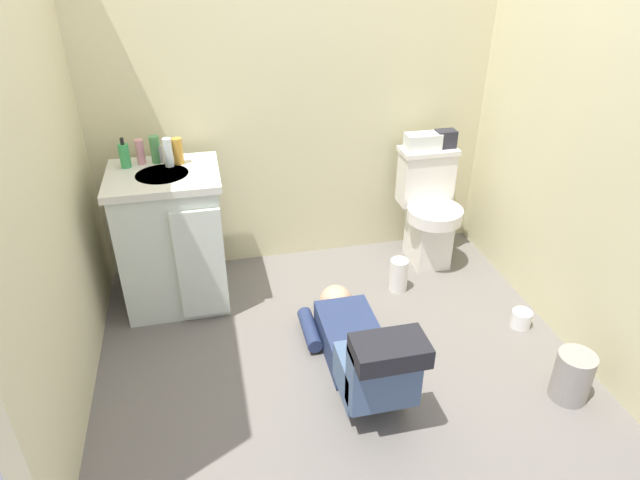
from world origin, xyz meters
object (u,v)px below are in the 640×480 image
(faucet, at_px, (161,154))
(bottle_green, at_px, (155,149))
(person_plumber, at_px, (361,349))
(paper_towel_roll, at_px, (399,275))
(toilet, at_px, (428,209))
(bottle_clear, at_px, (168,153))
(bottle_amber, at_px, (178,151))
(toilet_paper_roll, at_px, (521,319))
(tissue_box, at_px, (423,141))
(soap_dispenser, at_px, (125,155))
(toiletry_bag, at_px, (445,139))
(vanity_cabinet, at_px, (173,238))
(trash_can, at_px, (572,376))
(bottle_pink, at_px, (140,152))

(faucet, xyz_separation_m, bottle_green, (-0.03, 0.01, 0.03))
(person_plumber, bearing_deg, paper_towel_roll, 56.68)
(toilet, relative_size, faucet, 7.50)
(bottle_clear, xyz_separation_m, bottle_amber, (0.05, 0.03, -0.01))
(bottle_amber, xyz_separation_m, toilet_paper_roll, (1.78, -0.82, -0.84))
(bottle_clear, relative_size, bottle_amber, 1.09)
(bottle_green, bearing_deg, bottle_amber, -20.82)
(tissue_box, bearing_deg, toilet, -63.57)
(tissue_box, height_order, toilet_paper_roll, tissue_box)
(bottle_green, bearing_deg, toilet, -1.57)
(soap_dispenser, distance_m, paper_towel_roll, 1.73)
(faucet, height_order, toiletry_bag, faucet)
(vanity_cabinet, relative_size, trash_can, 3.24)
(bottle_pink, xyz_separation_m, bottle_clear, (0.15, -0.07, 0.01))
(toilet, xyz_separation_m, toilet_paper_roll, (0.25, -0.82, -0.32))
(person_plumber, height_order, toiletry_bag, toiletry_bag)
(vanity_cabinet, distance_m, bottle_green, 0.50)
(tissue_box, distance_m, soap_dispenser, 1.77)
(vanity_cabinet, distance_m, trash_can, 2.21)
(toiletry_bag, distance_m, trash_can, 1.59)
(soap_dispenser, distance_m, trash_can, 2.53)
(toilet, height_order, toiletry_bag, toiletry_bag)
(vanity_cabinet, distance_m, toilet_paper_roll, 2.03)
(person_plumber, bearing_deg, toilet_paper_roll, 10.21)
(person_plumber, distance_m, bottle_pink, 1.60)
(toilet_paper_roll, bearing_deg, toilet, 107.22)
(tissue_box, relative_size, soap_dispenser, 1.33)
(person_plumber, bearing_deg, toilet, 53.22)
(toilet, height_order, paper_towel_roll, toilet)
(paper_towel_roll, bearing_deg, faucet, 165.08)
(faucet, relative_size, bottle_clear, 0.63)
(tissue_box, distance_m, bottle_amber, 1.48)
(bottle_pink, relative_size, bottle_clear, 0.86)
(paper_towel_roll, height_order, toilet_paper_roll, paper_towel_roll)
(vanity_cabinet, bearing_deg, toilet, 4.07)
(bottle_pink, height_order, trash_can, bottle_pink)
(bottle_pink, distance_m, trash_can, 2.49)
(tissue_box, relative_size, trash_can, 0.87)
(soap_dispenser, xyz_separation_m, paper_towel_roll, (1.51, -0.33, -0.78))
(bottle_pink, xyz_separation_m, bottle_green, (0.08, -0.00, 0.01))
(toiletry_bag, height_order, bottle_pink, bottle_pink)
(bottle_green, height_order, trash_can, bottle_green)
(person_plumber, xyz_separation_m, toilet_paper_roll, (1.00, 0.18, -0.13))
(toilet, height_order, bottle_pink, bottle_pink)
(toilet, relative_size, bottle_amber, 5.12)
(toilet, distance_m, soap_dispenser, 1.88)
(bottle_pink, xyz_separation_m, paper_towel_roll, (1.43, -0.37, -0.78))
(vanity_cabinet, xyz_separation_m, bottle_clear, (0.04, 0.09, 0.48))
(soap_dispenser, bearing_deg, bottle_clear, -9.65)
(bottle_amber, bearing_deg, trash_can, -38.13)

